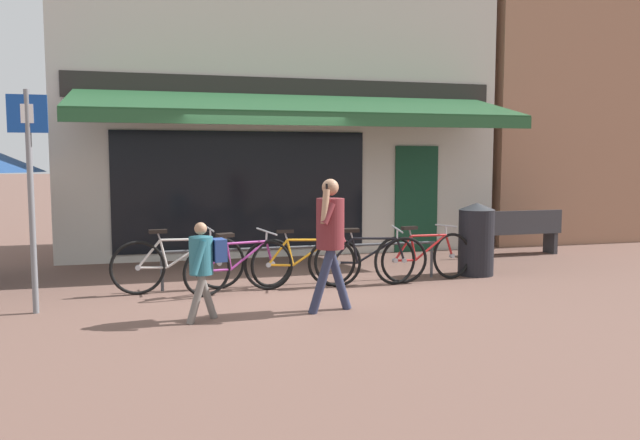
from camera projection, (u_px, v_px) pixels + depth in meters
ground_plane at (281, 289)px, 8.83m from camera, size 160.00×160.00×0.00m
shop_front at (276, 111)px, 13.01m from camera, size 8.44×4.96×5.69m
neighbour_building at (579, 108)px, 15.46m from camera, size 6.63×4.00×6.21m
bike_rack_rail at (304, 251)px, 9.18m from camera, size 4.18×0.04×0.57m
bicycle_silver at (179, 264)px, 8.62m from camera, size 1.85×0.52×0.88m
bicycle_purple at (240, 265)px, 8.61m from camera, size 1.64×0.77×0.86m
bicycle_orange at (303, 262)px, 8.90m from camera, size 1.72×0.52×0.86m
bicycle_black at (368, 260)px, 9.08m from camera, size 1.79×0.52×0.86m
bicycle_red at (424, 256)px, 9.37m from camera, size 1.73×0.55×0.85m
pedestrian_adult at (330, 230)px, 7.46m from camera, size 0.59×0.51×1.62m
pedestrian_child at (204, 260)px, 7.04m from camera, size 0.48×0.48×1.14m
litter_bin at (476, 239)px, 9.89m from camera, size 0.57×0.57×1.15m
parking_sign at (30, 179)px, 7.30m from camera, size 0.44×0.07×2.64m
park_bench at (521, 231)px, 11.96m from camera, size 1.61×0.48×0.87m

